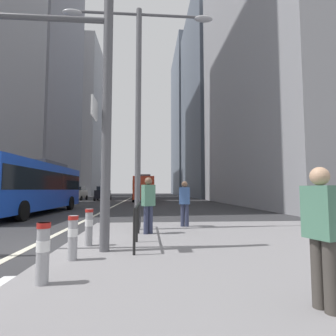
% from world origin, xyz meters
% --- Properties ---
extents(ground_plane, '(160.00, 160.00, 0.00)m').
position_xyz_m(ground_plane, '(0.00, 20.00, 0.00)').
color(ground_plane, '#303033').
extents(median_island, '(9.00, 10.00, 0.15)m').
position_xyz_m(median_island, '(5.50, -1.00, 0.07)').
color(median_island, gray).
rests_on(median_island, ground).
extents(lane_centre_line, '(0.20, 80.00, 0.01)m').
position_xyz_m(lane_centre_line, '(0.00, 30.00, 0.01)').
color(lane_centre_line, beige).
rests_on(lane_centre_line, ground).
extents(office_tower_left_mid, '(10.52, 19.26, 53.33)m').
position_xyz_m(office_tower_left_mid, '(-16.00, 39.31, 26.67)').
color(office_tower_left_mid, gray).
rests_on(office_tower_left_mid, ground).
extents(office_tower_left_far, '(12.84, 22.16, 38.95)m').
position_xyz_m(office_tower_left_far, '(-16.00, 65.26, 19.47)').
color(office_tower_left_far, '#9E9EA3').
rests_on(office_tower_left_far, ground).
extents(office_tower_right_near, '(10.77, 25.69, 32.38)m').
position_xyz_m(office_tower_right_near, '(17.00, 19.24, 16.19)').
color(office_tower_right_near, '#9E9EA3').
rests_on(office_tower_right_near, ground).
extents(office_tower_right_mid, '(11.07, 24.85, 39.83)m').
position_xyz_m(office_tower_right_mid, '(17.00, 46.61, 19.92)').
color(office_tower_right_mid, slate).
rests_on(office_tower_right_mid, ground).
extents(office_tower_right_far, '(11.53, 24.69, 44.62)m').
position_xyz_m(office_tower_right_far, '(17.00, 73.56, 22.31)').
color(office_tower_right_far, slate).
rests_on(office_tower_right_far, ground).
extents(city_bus_blue_oncoming, '(2.89, 11.68, 3.40)m').
position_xyz_m(city_bus_blue_oncoming, '(-4.04, 9.82, 1.84)').
color(city_bus_blue_oncoming, blue).
rests_on(city_bus_blue_oncoming, ground).
extents(city_bus_red_receding, '(2.89, 10.87, 3.40)m').
position_xyz_m(city_bus_red_receding, '(2.47, 29.21, 1.84)').
color(city_bus_red_receding, red).
rests_on(city_bus_red_receding, ground).
extents(car_oncoming_mid, '(2.14, 4.32, 1.94)m').
position_xyz_m(car_oncoming_mid, '(-7.01, 32.42, 0.99)').
color(car_oncoming_mid, '#B2A899').
rests_on(car_oncoming_mid, ground).
extents(car_receding_near, '(2.13, 4.42, 1.94)m').
position_xyz_m(car_receding_near, '(2.11, 39.51, 0.99)').
color(car_receding_near, maroon).
rests_on(car_receding_near, ground).
extents(car_receding_far, '(2.19, 4.46, 1.94)m').
position_xyz_m(car_receding_far, '(2.84, 48.49, 0.99)').
color(car_receding_far, gold).
rests_on(car_receding_far, ground).
extents(car_oncoming_far, '(2.22, 4.57, 1.94)m').
position_xyz_m(car_oncoming_far, '(-3.13, 30.64, 0.99)').
color(car_oncoming_far, black).
rests_on(car_oncoming_far, ground).
extents(traffic_signal_gantry, '(6.25, 0.65, 6.00)m').
position_xyz_m(traffic_signal_gantry, '(0.03, -1.24, 4.12)').
color(traffic_signal_gantry, '#515156').
rests_on(traffic_signal_gantry, median_island).
extents(street_lamp_post, '(5.50, 0.32, 8.00)m').
position_xyz_m(street_lamp_post, '(2.73, 2.00, 5.28)').
color(street_lamp_post, '#56565B').
rests_on(street_lamp_post, median_island).
extents(bollard_left, '(0.20, 0.20, 0.89)m').
position_xyz_m(bollard_left, '(1.55, -3.30, 0.64)').
color(bollard_left, '#99999E').
rests_on(bollard_left, median_island).
extents(bollard_right, '(0.20, 0.20, 0.86)m').
position_xyz_m(bollard_right, '(1.62, -1.96, 0.63)').
color(bollard_right, '#99999E').
rests_on(bollard_right, median_island).
extents(bollard_back, '(0.20, 0.20, 0.90)m').
position_xyz_m(bollard_back, '(1.64, -0.62, 0.65)').
color(bollard_back, '#99999E').
rests_on(bollard_back, median_island).
extents(pedestrian_railing, '(0.06, 4.25, 0.98)m').
position_xyz_m(pedestrian_railing, '(2.80, 0.46, 0.87)').
color(pedestrian_railing, black).
rests_on(pedestrian_railing, median_island).
extents(pedestrian_waiting, '(0.43, 0.33, 1.68)m').
position_xyz_m(pedestrian_waiting, '(4.47, 2.62, 1.08)').
color(pedestrian_waiting, '#2D334C').
rests_on(pedestrian_waiting, median_island).
extents(pedestrian_walking, '(0.45, 0.40, 1.76)m').
position_xyz_m(pedestrian_walking, '(3.10, 1.06, 1.13)').
color(pedestrian_walking, '#2D334C').
rests_on(pedestrian_walking, median_island).
extents(pedestrian_far, '(0.34, 0.43, 1.64)m').
position_xyz_m(pedestrian_far, '(5.11, -4.41, 1.06)').
color(pedestrian_far, '#423D38').
rests_on(pedestrian_far, median_island).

